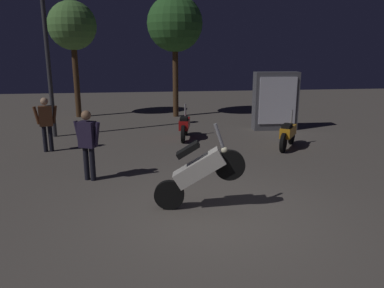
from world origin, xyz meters
name	(u,v)px	position (x,y,z in m)	size (l,w,h in m)	color
ground_plane	(213,216)	(0.00, 0.00, 0.00)	(40.00, 40.00, 0.00)	#605951
motorcycle_white_foreground	(199,171)	(-0.21, 0.30, 0.74)	(1.66, 0.44, 1.63)	black
motorcycle_red_parked_left	(185,126)	(0.14, 5.92, 0.44)	(0.48, 1.65, 1.11)	black
motorcycle_orange_parked_right	(288,134)	(3.09, 4.35, 0.44)	(1.02, 1.43, 1.11)	black
person_rider_beside	(46,120)	(-3.95, 4.85, 0.93)	(0.66, 0.31, 1.57)	black
person_bystander_far	(88,140)	(-2.42, 2.20, 0.95)	(0.63, 0.37, 1.60)	black
streetlamp_near	(45,31)	(-4.20, 6.81, 3.43)	(0.36, 0.36, 5.47)	#38383D
tree_left_bg	(175,24)	(0.23, 10.19, 3.89)	(2.32, 2.32, 5.09)	#4C331E
tree_center_bg	(72,27)	(-4.01, 10.60, 3.79)	(1.99, 1.99, 4.83)	#4C331E
kiosk_billboard	(275,101)	(3.60, 6.97, 1.05)	(1.62, 0.59, 2.10)	#595960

